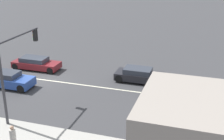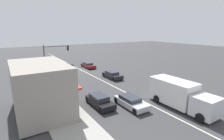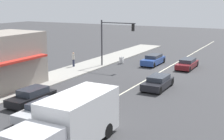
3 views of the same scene
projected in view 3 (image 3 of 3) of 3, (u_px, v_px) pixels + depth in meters
The scene contains 11 objects.
ground_plane at pixel (82, 116), 21.92m from camera, with size 160.00×160.00×0.00m, color #38383A.
lane_marking_center at pixel (166, 69), 37.39m from camera, with size 0.16×60.00×0.01m, color beige.
traffic_signal_main at pixel (112, 36), 37.50m from camera, with size 4.59×0.34×5.60m.
pedestrian at pixel (73, 59), 37.98m from camera, with size 0.34×0.34×1.76m.
warning_aframe_sign at pixel (122, 60), 40.53m from camera, with size 0.45×0.53×0.84m.
delivery_truck at pixel (70, 123), 16.82m from camera, with size 2.44×7.50×2.87m.
sedan_dark at pixel (158, 82), 28.77m from camera, with size 1.81×4.24×1.21m.
suv_black at pixel (32, 96), 24.49m from camera, with size 1.73×4.15×1.25m.
coupe_blue at pixel (153, 60), 39.66m from camera, with size 1.74×4.51×1.30m.
sedan_silver at pixel (43, 110), 21.51m from camera, with size 1.78×4.29×1.16m.
sedan_maroon at pixel (187, 64), 37.49m from camera, with size 1.74×4.54×1.17m.
Camera 3 is at (-11.69, 35.22, 7.89)m, focal length 50.00 mm.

